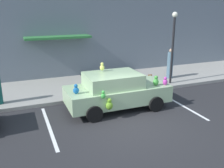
# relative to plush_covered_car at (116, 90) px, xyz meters

# --- Properties ---
(ground_plane) EXTENTS (60.00, 60.00, 0.00)m
(ground_plane) POSITION_rel_plush_covered_car_xyz_m (-0.17, -1.68, -0.80)
(ground_plane) COLOR #262628
(sidewalk) EXTENTS (24.00, 4.00, 0.15)m
(sidewalk) POSITION_rel_plush_covered_car_xyz_m (-0.17, 3.32, -0.72)
(sidewalk) COLOR gray
(sidewalk) RESTS_ON ground
(storefront_building) EXTENTS (24.00, 1.25, 6.40)m
(storefront_building) POSITION_rel_plush_covered_car_xyz_m (-0.18, 5.46, 2.40)
(storefront_building) COLOR slate
(storefront_building) RESTS_ON ground
(parking_stripe_front) EXTENTS (0.12, 3.60, 0.01)m
(parking_stripe_front) POSITION_rel_plush_covered_car_xyz_m (2.81, -0.68, -0.79)
(parking_stripe_front) COLOR silver
(parking_stripe_front) RESTS_ON ground
(parking_stripe_rear) EXTENTS (0.12, 3.60, 0.01)m
(parking_stripe_rear) POSITION_rel_plush_covered_car_xyz_m (-2.94, -0.68, -0.79)
(parking_stripe_rear) COLOR silver
(parking_stripe_rear) RESTS_ON ground
(plush_covered_car) EXTENTS (4.29, 2.17, 1.93)m
(plush_covered_car) POSITION_rel_plush_covered_car_xyz_m (0.00, 0.00, 0.00)
(plush_covered_car) COLOR #9EBE8E
(plush_covered_car) RESTS_ON ground
(teddy_bear_on_sidewalk) EXTENTS (0.30, 0.25, 0.58)m
(teddy_bear_on_sidewalk) POSITION_rel_plush_covered_car_xyz_m (2.79, 1.97, -0.38)
(teddy_bear_on_sidewalk) COLOR brown
(teddy_bear_on_sidewalk) RESTS_ON sidewalk
(street_lamp_post) EXTENTS (0.28, 0.28, 3.77)m
(street_lamp_post) POSITION_rel_plush_covered_car_xyz_m (3.99, 1.82, 1.67)
(street_lamp_post) COLOR black
(street_lamp_post) RESTS_ON sidewalk
(pedestrian_walking_past) EXTENTS (0.35, 0.35, 1.72)m
(pedestrian_walking_past) POSITION_rel_plush_covered_car_xyz_m (4.55, 2.72, 0.15)
(pedestrian_walking_past) COLOR slate
(pedestrian_walking_past) RESTS_ON sidewalk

